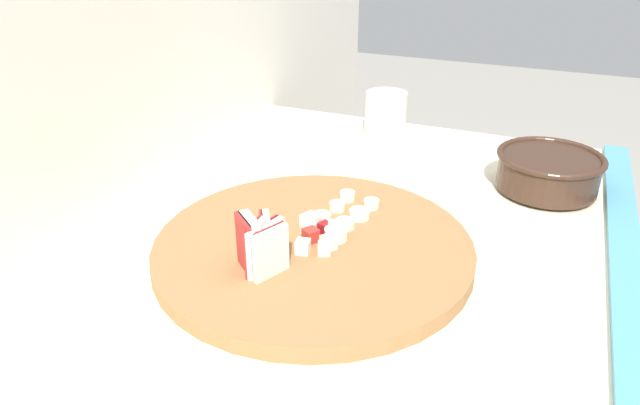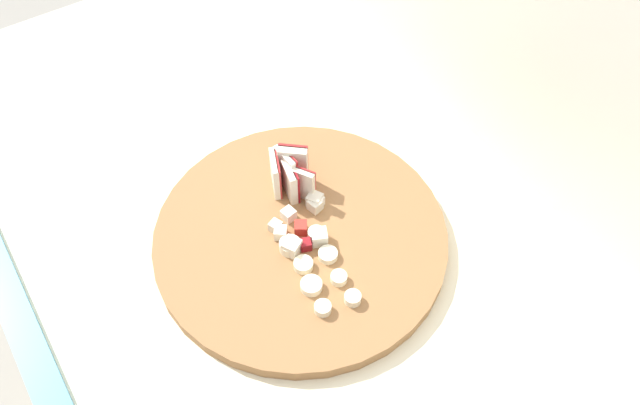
{
  "view_description": "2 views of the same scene",
  "coord_description": "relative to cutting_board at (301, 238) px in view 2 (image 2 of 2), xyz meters",
  "views": [
    {
      "loc": [
        -0.51,
        -0.23,
        1.28
      ],
      "look_at": [
        0.1,
        0.02,
        0.94
      ],
      "focal_mm": 32.41,
      "sensor_mm": 36.0,
      "label": 1
    },
    {
      "loc": [
        0.53,
        -0.24,
        1.66
      ],
      "look_at": [
        0.07,
        0.06,
        0.94
      ],
      "focal_mm": 37.26,
      "sensor_mm": 36.0,
      "label": 2
    }
  ],
  "objects": [
    {
      "name": "tiled_countertop",
      "position": [
        -0.08,
        -0.03,
        -0.45
      ],
      "size": [
        1.25,
        0.73,
        0.89
      ],
      "color": "beige",
      "rests_on": "ground"
    },
    {
      "name": "tile_backsplash",
      "position": [
        -0.08,
        0.36,
        -0.18
      ],
      "size": [
        2.4,
        0.04,
        1.41
      ],
      "primitive_type": "cube",
      "color": "silver",
      "rests_on": "ground"
    },
    {
      "name": "cutting_board",
      "position": [
        0.0,
        0.0,
        0.0
      ],
      "size": [
        0.41,
        0.41,
        0.02
      ],
      "primitive_type": "cylinder",
      "color": "olive",
      "rests_on": "tiled_countertop"
    },
    {
      "name": "apple_wedge_fan",
      "position": [
        -0.08,
        0.03,
        0.04
      ],
      "size": [
        0.08,
        0.06,
        0.07
      ],
      "color": "#A32323",
      "rests_on": "cutting_board"
    },
    {
      "name": "apple_dice_pile",
      "position": [
        -0.01,
        0.01,
        0.02
      ],
      "size": [
        0.08,
        0.1,
        0.02
      ],
      "color": "#B22D23",
      "rests_on": "cutting_board"
    },
    {
      "name": "banana_slice_rows",
      "position": [
        0.06,
        -0.01,
        0.02
      ],
      "size": [
        0.14,
        0.08,
        0.02
      ],
      "color": "#F4EAC6",
      "rests_on": "cutting_board"
    }
  ]
}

